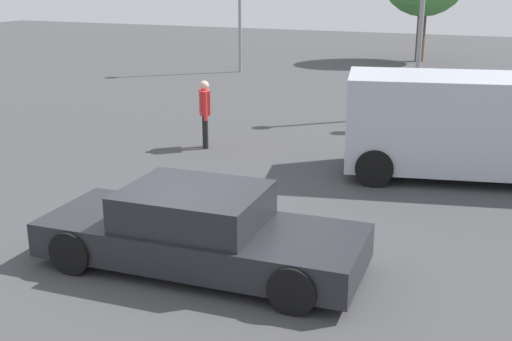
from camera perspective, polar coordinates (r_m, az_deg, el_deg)
ground_plane at (r=9.80m, az=-5.61°, el=-7.64°), size 80.00×80.00×0.00m
sedan_foreground at (r=9.28m, az=-5.05°, el=-5.39°), size 4.76×2.07×1.18m
van_white at (r=13.93m, az=18.74°, el=3.98°), size 5.42×3.17×2.12m
pedestrian at (r=15.62m, az=-4.58°, el=5.54°), size 0.41×0.50×1.65m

